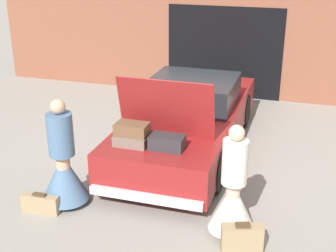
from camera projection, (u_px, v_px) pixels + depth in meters
The scene contains 7 objects.
ground_plane at pixel (188, 148), 8.80m from camera, with size 40.00×40.00×0.00m, color gray.
garage_wall_back at pixel (225, 40), 11.29m from camera, with size 12.00×0.14×2.80m.
car at pixel (189, 119), 8.59m from camera, with size 1.81×4.76×1.76m.
person_left at pixel (63, 168), 6.79m from camera, with size 0.70×0.70×1.63m.
person_right at pixel (233, 197), 6.09m from camera, with size 0.63×0.63×1.55m.
suitcase_beside_left_person at pixel (40, 204), 6.70m from camera, with size 0.56×0.15×0.31m.
suitcase_beside_right_person at pixel (242, 239), 5.83m from camera, with size 0.55×0.32×0.41m.
Camera 1 is at (2.00, -7.76, 3.68)m, focal length 50.00 mm.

